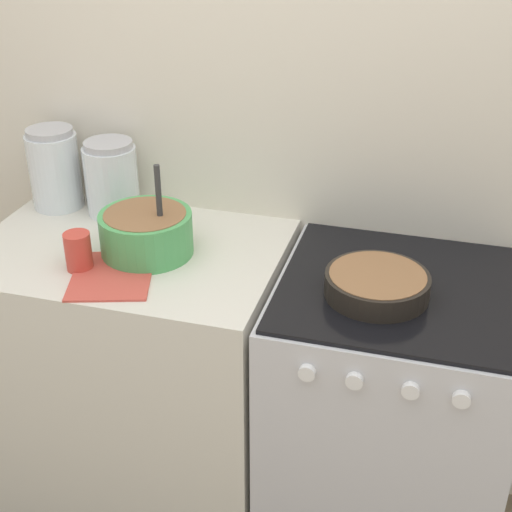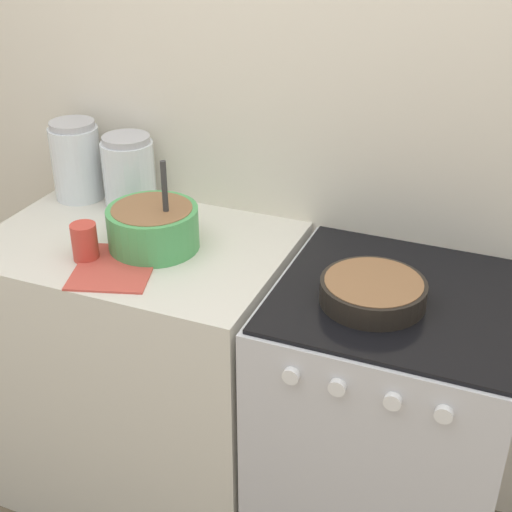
% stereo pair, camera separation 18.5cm
% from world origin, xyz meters
% --- Properties ---
extents(wall_back, '(4.73, 0.05, 2.40)m').
position_xyz_m(wall_back, '(0.00, 0.63, 1.20)').
color(wall_back, beige).
rests_on(wall_back, ground_plane).
extents(countertop_cabinet, '(0.86, 0.61, 0.93)m').
position_xyz_m(countertop_cabinet, '(-0.43, 0.30, 0.47)').
color(countertop_cabinet, silver).
rests_on(countertop_cabinet, ground_plane).
extents(stove, '(0.62, 0.62, 0.93)m').
position_xyz_m(stove, '(0.33, 0.30, 0.47)').
color(stove, silver).
rests_on(stove, ground_plane).
extents(mixing_bowl, '(0.25, 0.25, 0.26)m').
position_xyz_m(mixing_bowl, '(-0.36, 0.29, 1.00)').
color(mixing_bowl, '#4CA559').
rests_on(mixing_bowl, countertop_cabinet).
extents(baking_pan, '(0.26, 0.26, 0.06)m').
position_xyz_m(baking_pan, '(0.27, 0.24, 0.97)').
color(baking_pan, black).
rests_on(baking_pan, stove).
extents(storage_jar_left, '(0.15, 0.15, 0.25)m').
position_xyz_m(storage_jar_left, '(-0.75, 0.51, 1.04)').
color(storage_jar_left, silver).
rests_on(storage_jar_left, countertop_cabinet).
extents(storage_jar_middle, '(0.16, 0.16, 0.23)m').
position_xyz_m(storage_jar_middle, '(-0.56, 0.51, 1.03)').
color(storage_jar_middle, silver).
rests_on(storage_jar_middle, countertop_cabinet).
extents(tin_can, '(0.07, 0.07, 0.10)m').
position_xyz_m(tin_can, '(-0.50, 0.16, 0.99)').
color(tin_can, '#CC3F33').
rests_on(tin_can, countertop_cabinet).
extents(recipe_page, '(0.27, 0.30, 0.01)m').
position_xyz_m(recipe_page, '(-0.40, 0.15, 0.94)').
color(recipe_page, '#CC4C3F').
rests_on(recipe_page, countertop_cabinet).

